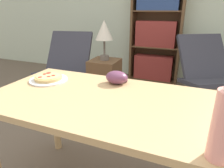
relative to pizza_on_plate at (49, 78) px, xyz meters
The scene contains 10 objects.
wall_back 2.61m from the pizza_on_plate, 81.81° to the left, with size 8.00×0.05×2.60m.
dining_table 0.53m from the pizza_on_plate, 13.12° to the right, with size 1.39×0.71×0.74m.
pizza_on_plate is the anchor object (origin of this frame).
grape_bunch 0.47m from the pizza_on_plate, 15.15° to the left, with size 0.15×0.13×0.08m.
drink_bottle 1.10m from the pizza_on_plate, 21.97° to the right, with size 0.08×0.08×0.27m.
lounge_chair_near 1.52m from the pizza_on_plate, 120.83° to the left, with size 0.74×0.87×0.88m.
lounge_chair_far 2.04m from the pizza_on_plate, 55.79° to the left, with size 0.87×0.97×0.88m.
bookshelf 2.38m from the pizza_on_plate, 82.83° to the left, with size 0.82×0.28×1.75m.
side_table 1.22m from the pizza_on_plate, 94.32° to the left, with size 0.34×0.34×0.61m.
table_lamp 1.15m from the pizza_on_plate, 94.32° to the left, with size 0.21×0.21×0.47m.
Camera 1 is at (0.53, -0.94, 1.21)m, focal length 32.00 mm.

